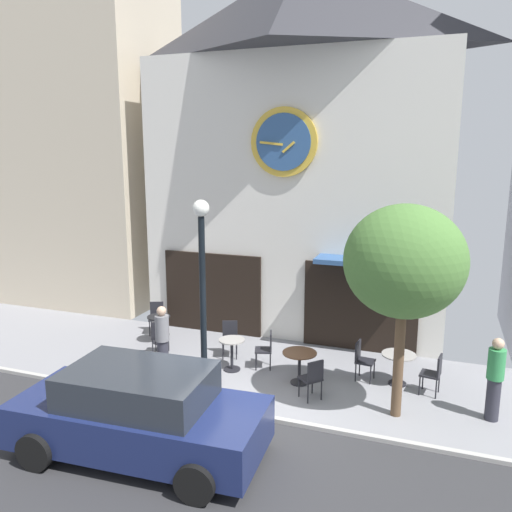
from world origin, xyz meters
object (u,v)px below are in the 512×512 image
object	(u,v)px
cafe_chair_by_entrance	(434,372)
parked_car_navy	(139,413)
cafe_table_near_curb	(159,325)
cafe_chair_curbside	(362,357)
cafe_table_near_door	(299,360)
cafe_chair_left_end	(230,336)
cafe_chair_near_tree	(157,315)
street_tree	(404,262)
cafe_chair_mid_row	(313,376)
cafe_chair_facing_street	(160,335)
cafe_chair_right_end	(267,347)
pedestrian_green	(495,378)
cafe_table_center	(399,362)
street_lamp	(203,293)
pedestrian_grey	(162,340)
cafe_table_center_left	(232,350)

from	to	relation	value
cafe_chair_by_entrance	parked_car_navy	world-z (taller)	parked_car_navy
cafe_table_near_curb	cafe_chair_curbside	bearing A→B (deg)	-4.75
cafe_table_near_door	cafe_chair_left_end	distance (m)	2.29
cafe_table_near_curb	cafe_chair_by_entrance	xyz separation A→B (m)	(7.11, -0.70, 0.03)
cafe_chair_near_tree	cafe_chair_by_entrance	world-z (taller)	same
street_tree	cafe_chair_mid_row	bearing A→B (deg)	178.43
street_tree	cafe_chair_facing_street	bearing A→B (deg)	169.35
cafe_chair_right_end	parked_car_navy	bearing A→B (deg)	-102.07
cafe_chair_right_end	cafe_chair_near_tree	xyz separation A→B (m)	(-3.75, 1.23, 0.00)
cafe_chair_right_end	pedestrian_green	xyz separation A→B (m)	(4.91, -0.82, 0.33)
cafe_chair_left_end	pedestrian_green	distance (m)	6.16
cafe_table_center	cafe_chair_mid_row	distance (m)	2.13
cafe_table_center	cafe_chair_by_entrance	bearing A→B (deg)	-19.25
cafe_chair_near_tree	parked_car_navy	xyz separation A→B (m)	(2.86, -5.38, 0.23)
cafe_chair_by_entrance	cafe_chair_mid_row	world-z (taller)	same
cafe_chair_right_end	cafe_chair_facing_street	xyz separation A→B (m)	(-2.84, -0.15, 0.00)
cafe_table_center	cafe_chair_mid_row	size ratio (longest dim) A/B	0.84
cafe_chair_curbside	cafe_chair_facing_street	distance (m)	5.09
street_lamp	parked_car_navy	world-z (taller)	street_lamp
cafe_chair_mid_row	street_tree	bearing A→B (deg)	-1.57
pedestrian_grey	pedestrian_green	bearing A→B (deg)	3.14
cafe_chair_by_entrance	cafe_table_center_left	bearing A→B (deg)	-176.35
cafe_chair_right_end	cafe_table_near_curb	bearing A→B (deg)	169.80
street_tree	cafe_chair_by_entrance	world-z (taller)	street_tree
cafe_chair_facing_street	cafe_chair_by_entrance	bearing A→B (deg)	0.38
cafe_chair_facing_street	pedestrian_grey	world-z (taller)	pedestrian_grey
cafe_chair_mid_row	cafe_table_center_left	bearing A→B (deg)	159.04
cafe_chair_curbside	cafe_chair_mid_row	size ratio (longest dim) A/B	1.00
street_lamp	cafe_chair_near_tree	bearing A→B (deg)	137.10
cafe_table_center_left	cafe_chair_mid_row	world-z (taller)	cafe_chair_mid_row
cafe_table_center	cafe_chair_right_end	bearing A→B (deg)	-177.07
pedestrian_grey	parked_car_navy	bearing A→B (deg)	-67.05
cafe_table_center_left	parked_car_navy	world-z (taller)	parked_car_navy
cafe_table_near_curb	cafe_chair_near_tree	world-z (taller)	cafe_chair_near_tree
cafe_table_near_door	cafe_chair_right_end	size ratio (longest dim) A/B	0.85
cafe_chair_curbside	cafe_chair_facing_street	bearing A→B (deg)	-176.78
street_lamp	pedestrian_green	bearing A→B (deg)	4.44
street_lamp	pedestrian_green	size ratio (longest dim) A/B	2.48
cafe_table_center_left	cafe_table_near_door	distance (m)	1.71
pedestrian_green	cafe_table_center	bearing A→B (deg)	152.21
cafe_table_center_left	cafe_table_near_door	xyz separation A→B (m)	(1.70, -0.15, 0.04)
cafe_table_center	cafe_table_center_left	bearing A→B (deg)	-171.65
cafe_table_near_door	parked_car_navy	size ratio (longest dim) A/B	0.18
street_lamp	cafe_chair_left_end	size ratio (longest dim) A/B	4.60
cafe_table_center	cafe_chair_curbside	world-z (taller)	cafe_chair_curbside
street_tree	cafe_chair_facing_street	size ratio (longest dim) A/B	4.67
street_tree	cafe_chair_near_tree	bearing A→B (deg)	159.97
cafe_table_near_door	cafe_chair_right_end	bearing A→B (deg)	150.39
cafe_chair_curbside	parked_car_navy	bearing A→B (deg)	-126.18
street_lamp	cafe_chair_by_entrance	world-z (taller)	street_lamp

